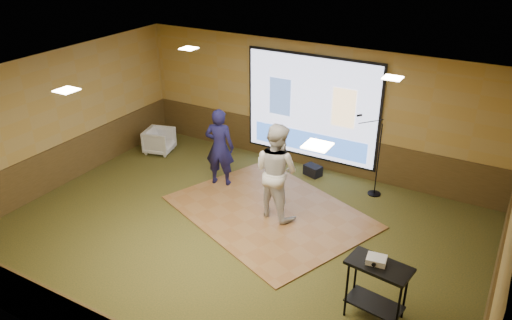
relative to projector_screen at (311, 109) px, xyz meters
The scene contains 18 objects.
ground 3.74m from the projector_screen, 90.00° to the right, with size 9.00×9.00×0.00m, color #313819.
room_shell 3.49m from the projector_screen, 90.00° to the right, with size 9.04×7.04×3.02m.
wainscot_back 1.00m from the projector_screen, 90.00° to the left, with size 9.00×0.04×0.95m, color #433216.
wainscot_left 5.73m from the projector_screen, 142.51° to the right, with size 0.04×7.00×0.95m, color #433216.
wainscot_right 5.73m from the projector_screen, 37.49° to the right, with size 0.04×7.00×0.95m, color #433216.
projector_screen is the anchor object (origin of this frame).
downlight_nw 3.12m from the projector_screen, 143.35° to the right, with size 0.32×0.32×0.02m, color beige.
downlight_ne 3.12m from the projector_screen, 36.65° to the right, with size 0.32×0.32×0.02m, color beige.
downlight_sw 5.61m from the projector_screen, 114.02° to the right, with size 0.32×0.32×0.02m, color beige.
downlight_se 5.61m from the projector_screen, 65.98° to the right, with size 0.32×0.32×0.02m, color beige.
dance_floor 2.80m from the projector_screen, 85.31° to the right, with size 3.83×2.91×0.03m, color brown.
player_left 2.35m from the projector_screen, 126.36° to the right, with size 0.65×0.43×1.79m, color #161541.
player_right 2.48m from the projector_screen, 81.71° to the right, with size 0.96×0.75×1.98m, color beige.
av_table 5.23m from the projector_screen, 54.79° to the right, with size 0.92×0.49×0.97m.
projector 5.13m from the projector_screen, 55.14° to the right, with size 0.28×0.23×0.09m, color silver.
mic_stand 2.12m from the projector_screen, 17.55° to the right, with size 0.71×0.29×1.80m.
banquet_chair 4.03m from the projector_screen, 162.35° to the right, with size 0.67×0.69×0.63m, color gray.
duffel_bag 1.44m from the projector_screen, 53.80° to the right, with size 0.40×0.26×0.25m, color black.
Camera 1 is at (4.30, -6.72, 5.49)m, focal length 35.00 mm.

